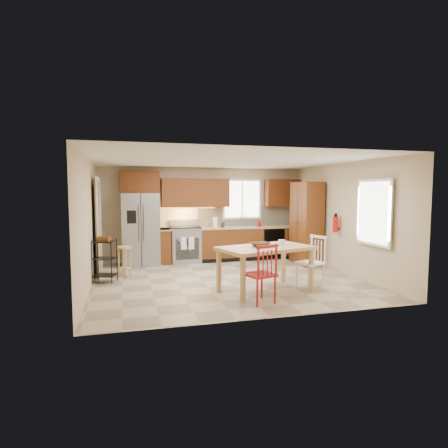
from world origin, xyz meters
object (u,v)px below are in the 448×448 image
object	(u,v)px
dining_table	(265,269)
table_jar	(282,244)
refrigerator	(141,229)
range_stove	(185,245)
chair_red	(260,273)
bar_stool	(125,262)
soap_bottle	(259,223)
table_bowl	(260,247)
chair_white	(310,262)
pantry	(306,223)
fire_extinguisher	(335,225)
utility_cart	(105,261)

from	to	relation	value
dining_table	table_jar	xyz separation A→B (m)	(0.37, 0.11, 0.46)
refrigerator	range_stove	world-z (taller)	refrigerator
chair_red	bar_stool	distance (m)	3.39
soap_bottle	chair_red	xyz separation A→B (m)	(-1.40, -3.82, -0.50)
table_bowl	table_jar	size ratio (longest dim) A/B	2.18
refrigerator	dining_table	world-z (taller)	refrigerator
table_jar	chair_white	bearing A→B (deg)	-5.57
pantry	table_jar	xyz separation A→B (m)	(-1.62, -2.16, -0.18)
range_stove	pantry	distance (m)	3.19
chair_white	table_jar	bearing A→B (deg)	68.27
fire_extinguisher	table_bowl	world-z (taller)	fire_extinguisher
soap_bottle	utility_cart	distance (m)	4.35
bar_stool	dining_table	bearing A→B (deg)	-61.32
dining_table	chair_red	world-z (taller)	chair_red
refrigerator	fire_extinguisher	bearing A→B (deg)	-24.52
soap_bottle	pantry	distance (m)	1.31
table_jar	utility_cart	bearing A→B (deg)	157.13
refrigerator	bar_stool	bearing A→B (deg)	-107.81
table_bowl	utility_cart	bearing A→B (deg)	152.04
chair_red	dining_table	bearing A→B (deg)	45.54
chair_white	range_stove	bearing A→B (deg)	14.94
table_bowl	soap_bottle	bearing A→B (deg)	70.02
chair_red	table_jar	world-z (taller)	chair_red
pantry	table_jar	size ratio (longest dim) A/B	13.26
refrigerator	utility_cart	world-z (taller)	refrigerator
soap_bottle	refrigerator	bearing A→B (deg)	179.55
utility_cart	table_jar	bearing A→B (deg)	-3.39
bar_stool	utility_cart	size ratio (longest dim) A/B	0.74
soap_bottle	table_jar	xyz separation A→B (m)	(-0.67, -3.06, -0.12)
range_stove	fire_extinguisher	size ratio (longest dim) A/B	2.56
dining_table	bar_stool	world-z (taller)	dining_table
utility_cart	dining_table	bearing A→B (deg)	-7.61
refrigerator	fire_extinguisher	world-z (taller)	refrigerator
fire_extinguisher	chair_red	xyz separation A→B (m)	(-2.55, -1.87, -0.60)
fire_extinguisher	utility_cart	distance (m)	5.18
fire_extinguisher	chair_red	world-z (taller)	fire_extinguisher
bar_stool	soap_bottle	bearing A→B (deg)	-4.99
pantry	fire_extinguisher	bearing A→B (deg)	-79.22
pantry	fire_extinguisher	xyz separation A→B (m)	(0.20, -1.05, 0.05)
fire_extinguisher	dining_table	size ratio (longest dim) A/B	0.21
chair_red	chair_white	world-z (taller)	same
fire_extinguisher	table_jar	world-z (taller)	fire_extinguisher
fire_extinguisher	table_jar	bearing A→B (deg)	-148.57
pantry	utility_cart	xyz separation A→B (m)	(-4.93, -0.77, -0.60)
range_stove	chair_white	world-z (taller)	chair_white
range_stove	chair_white	bearing A→B (deg)	-58.91
refrigerator	chair_red	size ratio (longest dim) A/B	1.82
pantry	bar_stool	distance (m)	4.60
chair_white	utility_cart	size ratio (longest dim) A/B	1.12
range_stove	utility_cart	distance (m)	2.62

